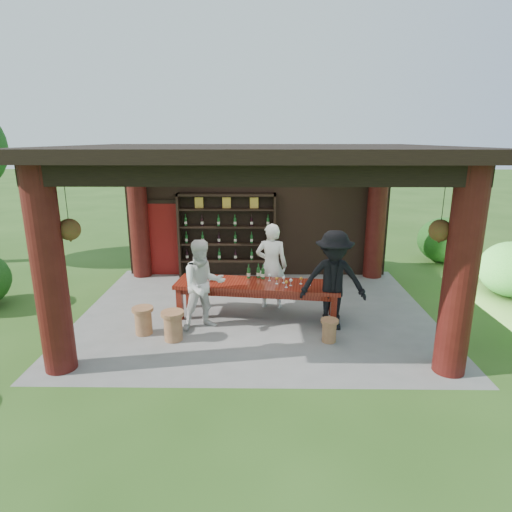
{
  "coord_description": "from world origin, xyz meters",
  "views": [
    {
      "loc": [
        0.12,
        -8.63,
        3.63
      ],
      "look_at": [
        0.0,
        0.4,
        1.15
      ],
      "focal_mm": 30.0,
      "sensor_mm": 36.0,
      "label": 1
    }
  ],
  "objects_px": {
    "guest_woman": "(203,285)",
    "wine_shelf": "(227,236)",
    "stool_far_left": "(143,320)",
    "guest_man": "(333,281)",
    "stool_near_left": "(173,325)",
    "tasting_table": "(257,288)",
    "stool_near_right": "(329,330)",
    "host": "(271,266)",
    "napkin_basket": "(204,277)"
  },
  "relations": [
    {
      "from": "stool_far_left",
      "to": "napkin_basket",
      "type": "distance_m",
      "value": 1.53
    },
    {
      "from": "guest_man",
      "to": "guest_woman",
      "type": "bearing_deg",
      "value": -174.85
    },
    {
      "from": "guest_woman",
      "to": "guest_man",
      "type": "xyz_separation_m",
      "value": [
        2.52,
        0.03,
        0.09
      ]
    },
    {
      "from": "stool_far_left",
      "to": "guest_woman",
      "type": "distance_m",
      "value": 1.32
    },
    {
      "from": "tasting_table",
      "to": "stool_far_left",
      "type": "bearing_deg",
      "value": -158.65
    },
    {
      "from": "tasting_table",
      "to": "host",
      "type": "height_order",
      "value": "host"
    },
    {
      "from": "stool_near_right",
      "to": "guest_woman",
      "type": "relative_size",
      "value": 0.24
    },
    {
      "from": "stool_far_left",
      "to": "guest_man",
      "type": "distance_m",
      "value": 3.73
    },
    {
      "from": "stool_near_left",
      "to": "wine_shelf",
      "type": "bearing_deg",
      "value": 79.29
    },
    {
      "from": "wine_shelf",
      "to": "stool_far_left",
      "type": "height_order",
      "value": "wine_shelf"
    },
    {
      "from": "stool_near_left",
      "to": "tasting_table",
      "type": "bearing_deg",
      "value": 35.58
    },
    {
      "from": "stool_near_right",
      "to": "napkin_basket",
      "type": "height_order",
      "value": "napkin_basket"
    },
    {
      "from": "guest_man",
      "to": "napkin_basket",
      "type": "xyz_separation_m",
      "value": [
        -2.6,
        0.67,
        -0.17
      ]
    },
    {
      "from": "stool_near_left",
      "to": "guest_man",
      "type": "xyz_separation_m",
      "value": [
        3.03,
        0.57,
        0.69
      ]
    },
    {
      "from": "wine_shelf",
      "to": "guest_man",
      "type": "relative_size",
      "value": 1.31
    },
    {
      "from": "host",
      "to": "guest_woman",
      "type": "distance_m",
      "value": 1.77
    },
    {
      "from": "stool_far_left",
      "to": "guest_woman",
      "type": "xyz_separation_m",
      "value": [
        1.14,
        0.28,
        0.61
      ]
    },
    {
      "from": "wine_shelf",
      "to": "napkin_basket",
      "type": "relative_size",
      "value": 9.91
    },
    {
      "from": "stool_far_left",
      "to": "tasting_table",
      "type": "bearing_deg",
      "value": 21.35
    },
    {
      "from": "tasting_table",
      "to": "stool_near_right",
      "type": "height_order",
      "value": "tasting_table"
    },
    {
      "from": "tasting_table",
      "to": "stool_near_right",
      "type": "bearing_deg",
      "value": -40.13
    },
    {
      "from": "tasting_table",
      "to": "stool_near_right",
      "type": "distance_m",
      "value": 1.8
    },
    {
      "from": "wine_shelf",
      "to": "guest_woman",
      "type": "bearing_deg",
      "value": -93.66
    },
    {
      "from": "stool_near_right",
      "to": "wine_shelf",
      "type": "bearing_deg",
      "value": 119.56
    },
    {
      "from": "stool_far_left",
      "to": "napkin_basket",
      "type": "bearing_deg",
      "value": 43.03
    },
    {
      "from": "stool_near_right",
      "to": "stool_near_left",
      "type": "bearing_deg",
      "value": 179.47
    },
    {
      "from": "stool_near_left",
      "to": "stool_far_left",
      "type": "xyz_separation_m",
      "value": [
        -0.62,
        0.26,
        -0.01
      ]
    },
    {
      "from": "stool_far_left",
      "to": "napkin_basket",
      "type": "height_order",
      "value": "napkin_basket"
    },
    {
      "from": "wine_shelf",
      "to": "host",
      "type": "relative_size",
      "value": 1.36
    },
    {
      "from": "tasting_table",
      "to": "napkin_basket",
      "type": "bearing_deg",
      "value": 173.48
    },
    {
      "from": "stool_near_right",
      "to": "napkin_basket",
      "type": "bearing_deg",
      "value": 152.93
    },
    {
      "from": "wine_shelf",
      "to": "stool_near_right",
      "type": "distance_m",
      "value": 4.5
    },
    {
      "from": "tasting_table",
      "to": "stool_near_left",
      "type": "distance_m",
      "value": 1.93
    },
    {
      "from": "wine_shelf",
      "to": "stool_near_right",
      "type": "xyz_separation_m",
      "value": [
        2.17,
        -3.83,
        -0.91
      ]
    },
    {
      "from": "stool_near_right",
      "to": "guest_woman",
      "type": "bearing_deg",
      "value": 166.7
    },
    {
      "from": "tasting_table",
      "to": "stool_far_left",
      "type": "distance_m",
      "value": 2.36
    },
    {
      "from": "wine_shelf",
      "to": "napkin_basket",
      "type": "xyz_separation_m",
      "value": [
        -0.3,
        -2.57,
        -0.32
      ]
    },
    {
      "from": "napkin_basket",
      "to": "stool_near_right",
      "type": "bearing_deg",
      "value": -27.07
    },
    {
      "from": "stool_near_left",
      "to": "napkin_basket",
      "type": "relative_size",
      "value": 2.16
    },
    {
      "from": "host",
      "to": "wine_shelf",
      "type": "bearing_deg",
      "value": -54.52
    },
    {
      "from": "guest_man",
      "to": "napkin_basket",
      "type": "bearing_deg",
      "value": 170.05
    },
    {
      "from": "host",
      "to": "napkin_basket",
      "type": "bearing_deg",
      "value": 24.49
    },
    {
      "from": "guest_woman",
      "to": "wine_shelf",
      "type": "bearing_deg",
      "value": 62.83
    },
    {
      "from": "stool_far_left",
      "to": "host",
      "type": "relative_size",
      "value": 0.28
    },
    {
      "from": "stool_near_right",
      "to": "guest_man",
      "type": "xyz_separation_m",
      "value": [
        0.14,
        0.6,
        0.76
      ]
    },
    {
      "from": "stool_far_left",
      "to": "host",
      "type": "height_order",
      "value": "host"
    },
    {
      "from": "guest_woman",
      "to": "guest_man",
      "type": "distance_m",
      "value": 2.52
    },
    {
      "from": "stool_near_right",
      "to": "stool_far_left",
      "type": "xyz_separation_m",
      "value": [
        -3.52,
        0.28,
        0.05
      ]
    },
    {
      "from": "tasting_table",
      "to": "stool_near_left",
      "type": "relative_size",
      "value": 6.14
    },
    {
      "from": "stool_near_right",
      "to": "stool_far_left",
      "type": "bearing_deg",
      "value": 175.38
    }
  ]
}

